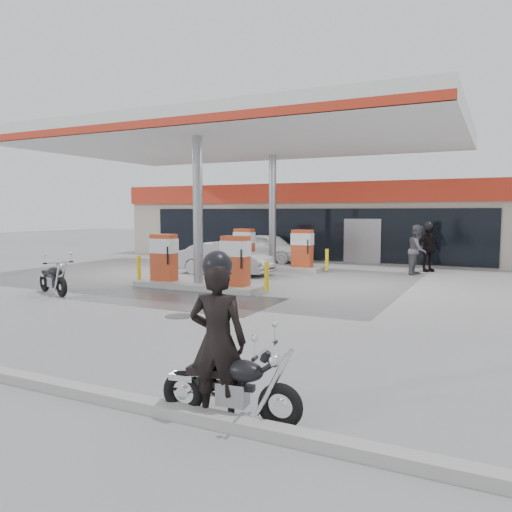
{
  "coord_description": "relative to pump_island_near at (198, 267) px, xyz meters",
  "views": [
    {
      "loc": [
        8.96,
        -11.95,
        2.56
      ],
      "look_at": [
        2.3,
        1.65,
        1.2
      ],
      "focal_mm": 35.0,
      "sensor_mm": 36.0,
      "label": 1
    }
  ],
  "objects": [
    {
      "name": "parked_car_left",
      "position": [
        -8.79,
        12.0,
        -0.06
      ],
      "size": [
        4.61,
        2.15,
        1.3
      ],
      "primitive_type": "imported",
      "rotation": [
        0.0,
        0.0,
        1.5
      ],
      "color": "black",
      "rests_on": "ground"
    },
    {
      "name": "biker_main",
      "position": [
        5.93,
        -8.81,
        0.27
      ],
      "size": [
        0.8,
        0.61,
        1.96
      ],
      "primitive_type": "imported",
      "rotation": [
        0.0,
        0.0,
        3.36
      ],
      "color": "black",
      "rests_on": "ground"
    },
    {
      "name": "wet_patch",
      "position": [
        0.5,
        -2.0,
        -0.71
      ],
      "size": [
        6.0,
        3.0,
        0.0
      ],
      "primitive_type": "cube",
      "color": "#4C4C4F",
      "rests_on": "ground"
    },
    {
      "name": "ground",
      "position": [
        0.0,
        -2.0,
        -0.71
      ],
      "size": [
        90.0,
        90.0,
        0.0
      ],
      "primitive_type": "plane",
      "color": "gray",
      "rests_on": "ground"
    },
    {
      "name": "hatchback_silver",
      "position": [
        -1.02,
        3.6,
        -0.05
      ],
      "size": [
        4.02,
        1.51,
        1.31
      ],
      "primitive_type": "imported",
      "rotation": [
        0.0,
        0.0,
        1.54
      ],
      "color": "#9D9FA4",
      "rests_on": "ground"
    },
    {
      "name": "parked_motorcycle",
      "position": [
        -3.36,
        -3.01,
        -0.25
      ],
      "size": [
        1.94,
        1.07,
        1.04
      ],
      "rotation": [
        0.0,
        0.0,
        -0.38
      ],
      "color": "black",
      "rests_on": "ground"
    },
    {
      "name": "biker_walking",
      "position": [
        6.24,
        8.2,
        0.28
      ],
      "size": [
        1.17,
        1.16,
        1.99
      ],
      "primitive_type": "imported",
      "rotation": [
        0.0,
        0.0,
        0.78
      ],
      "color": "black",
      "rests_on": "ground"
    },
    {
      "name": "sedan_white",
      "position": [
        -1.64,
        9.2,
        0.01
      ],
      "size": [
        4.5,
        2.52,
        1.44
      ],
      "primitive_type": "imported",
      "rotation": [
        0.0,
        0.0,
        1.37
      ],
      "color": "silver",
      "rests_on": "ground"
    },
    {
      "name": "main_motorcycle",
      "position": [
        6.12,
        -8.79,
        -0.29
      ],
      "size": [
        1.85,
        0.71,
        0.95
      ],
      "rotation": [
        0.0,
        0.0,
        0.1
      ],
      "color": "black",
      "rests_on": "ground"
    },
    {
      "name": "pump_island_far",
      "position": [
        0.0,
        6.0,
        0.0
      ],
      "size": [
        5.14,
        1.3,
        1.78
      ],
      "color": "#9E9E99",
      "rests_on": "ground"
    },
    {
      "name": "store_building",
      "position": [
        0.01,
        13.94,
        1.3
      ],
      "size": [
        22.0,
        8.22,
        4.0
      ],
      "color": "#B7AC99",
      "rests_on": "ground"
    },
    {
      "name": "drain_cover",
      "position": [
        2.0,
        -4.0,
        -0.71
      ],
      "size": [
        0.7,
        0.7,
        0.01
      ],
      "primitive_type": "cylinder",
      "color": "#38383A",
      "rests_on": "ground"
    },
    {
      "name": "attendant",
      "position": [
        6.0,
        7.0,
        0.3
      ],
      "size": [
        0.86,
        1.05,
        2.02
      ],
      "primitive_type": "imported",
      "rotation": [
        0.0,
        0.0,
        1.48
      ],
      "color": "#58575C",
      "rests_on": "ground"
    },
    {
      "name": "canopy",
      "position": [
        0.0,
        3.0,
        4.56
      ],
      "size": [
        16.0,
        10.02,
        5.51
      ],
      "color": "silver",
      "rests_on": "ground"
    },
    {
      "name": "pump_island_near",
      "position": [
        0.0,
        0.0,
        0.0
      ],
      "size": [
        5.14,
        1.3,
        1.78
      ],
      "color": "#9E9E99",
      "rests_on": "ground"
    }
  ]
}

